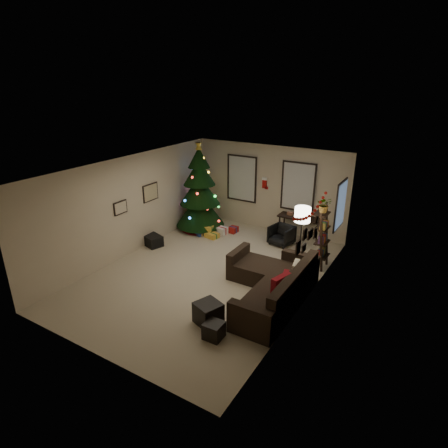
{
  "coord_description": "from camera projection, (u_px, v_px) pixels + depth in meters",
  "views": [
    {
      "loc": [
        4.64,
        -6.94,
        4.6
      ],
      "look_at": [
        0.1,
        0.6,
        1.15
      ],
      "focal_mm": 30.19,
      "sensor_mm": 36.0,
      "label": 1
    }
  ],
  "objects": [
    {
      "name": "wall_left",
      "position": [
        130.0,
        206.0,
        10.15
      ],
      "size": [
        0.0,
        7.0,
        7.0
      ],
      "primitive_type": "plane",
      "rotation": [
        1.57,
        0.0,
        1.57
      ],
      "color": "#C1B193",
      "rests_on": "floor"
    },
    {
      "name": "window_back_left",
      "position": [
        242.0,
        178.0,
        12.1
      ],
      "size": [
        1.05,
        0.06,
        1.5
      ],
      "color": "#728CB2",
      "rests_on": "wall_back"
    },
    {
      "name": "desk_chair",
      "position": [
        281.0,
        235.0,
        10.96
      ],
      "size": [
        0.66,
        0.63,
        0.59
      ],
      "primitive_type": "imported",
      "rotation": [
        0.0,
        0.0,
        -0.19
      ],
      "color": "black",
      "rests_on": "floor"
    },
    {
      "name": "desk",
      "position": [
        300.0,
        220.0,
        11.21
      ],
      "size": [
        1.33,
        0.47,
        0.72
      ],
      "color": "black",
      "rests_on": "floor"
    },
    {
      "name": "wall_right",
      "position": [
        309.0,
        246.0,
        7.75
      ],
      "size": [
        0.0,
        7.0,
        7.0
      ],
      "primitive_type": "plane",
      "rotation": [
        1.57,
        0.0,
        -1.57
      ],
      "color": "#C1B193",
      "rests_on": "floor"
    },
    {
      "name": "ottoman_far",
      "position": [
        214.0,
        330.0,
        7.06
      ],
      "size": [
        0.35,
        0.35,
        0.33
      ],
      "primitive_type": "cube",
      "rotation": [
        0.0,
        0.0,
        0.01
      ],
      "color": "black",
      "rests_on": "floor"
    },
    {
      "name": "ceiling",
      "position": [
        206.0,
        167.0,
        8.46
      ],
      "size": [
        7.0,
        7.0,
        0.0
      ],
      "primitive_type": "plane",
      "rotation": [
        3.14,
        0.0,
        0.0
      ],
      "color": "white",
      "rests_on": "floor"
    },
    {
      "name": "storage_bin",
      "position": [
        152.0,
        240.0,
        10.98
      ],
      "size": [
        0.71,
        0.58,
        0.31
      ],
      "primitive_type": "cube",
      "rotation": [
        0.0,
        0.0,
        -0.31
      ],
      "color": "black",
      "rests_on": "floor"
    },
    {
      "name": "pillow_cream",
      "position": [
        296.0,
        270.0,
        8.27
      ],
      "size": [
        0.18,
        0.41,
        0.39
      ],
      "primitive_type": "cube",
      "rotation": [
        0.0,
        0.0,
        0.19
      ],
      "color": "beige",
      "rests_on": "sofa"
    },
    {
      "name": "stocking_left",
      "position": [
        265.0,
        183.0,
        11.72
      ],
      "size": [
        0.2,
        0.05,
        0.36
      ],
      "color": "#990F0C",
      "rests_on": "wall_back"
    },
    {
      "name": "potted_plant",
      "position": [
        325.0,
        202.0,
        8.94
      ],
      "size": [
        0.55,
        0.51,
        0.5
      ],
      "primitive_type": "imported",
      "rotation": [
        0.0,
        0.0,
        0.31
      ],
      "color": "#4C4C4C",
      "rests_on": "bookshelf"
    },
    {
      "name": "presents",
      "position": [
        210.0,
        229.0,
        11.86
      ],
      "size": [
        1.5,
        1.01,
        0.3
      ],
      "rotation": [
        0.0,
        0.0,
        0.18
      ],
      "color": "silver",
      "rests_on": "floor"
    },
    {
      "name": "wall_back",
      "position": [
        269.0,
        188.0,
        11.74
      ],
      "size": [
        5.0,
        0.0,
        5.0
      ],
      "primitive_type": "plane",
      "rotation": [
        1.57,
        0.0,
        0.0
      ],
      "color": "#C1B193",
      "rests_on": "floor"
    },
    {
      "name": "ottoman_near",
      "position": [
        208.0,
        313.0,
        7.47
      ],
      "size": [
        0.6,
        0.6,
        0.45
      ],
      "primitive_type": "cube",
      "rotation": [
        0.0,
        0.0,
        -0.36
      ],
      "color": "black",
      "rests_on": "floor"
    },
    {
      "name": "art_abstract",
      "position": [
        120.0,
        208.0,
        9.82
      ],
      "size": [
        0.04,
        0.45,
        0.35
      ],
      "color": "black",
      "rests_on": "wall_left"
    },
    {
      "name": "sofa",
      "position": [
        273.0,
        286.0,
        8.32
      ],
      "size": [
        1.95,
        2.82,
        0.88
      ],
      "color": "black",
      "rests_on": "floor"
    },
    {
      "name": "floor_lamp",
      "position": [
        302.0,
        219.0,
        8.83
      ],
      "size": [
        0.38,
        0.38,
        1.78
      ],
      "rotation": [
        0.0,
        0.0,
        0.11
      ],
      "color": "black",
      "rests_on": "floor"
    },
    {
      "name": "gallery",
      "position": [
        307.0,
        237.0,
        7.62
      ],
      "size": [
        0.03,
        1.25,
        0.54
      ],
      "color": "black",
      "rests_on": "wall_right"
    },
    {
      "name": "window_back_right",
      "position": [
        298.0,
        187.0,
        11.19
      ],
      "size": [
        1.05,
        0.06,
        1.5
      ],
      "color": "#728CB2",
      "rests_on": "wall_back"
    },
    {
      "name": "pillow_red_b",
      "position": [
        285.0,
        282.0,
        7.77
      ],
      "size": [
        0.19,
        0.41,
        0.4
      ],
      "primitive_type": "cube",
      "rotation": [
        0.0,
        0.0,
        0.23
      ],
      "color": "maroon",
      "rests_on": "sofa"
    },
    {
      "name": "stocking_right",
      "position": [
        275.0,
        187.0,
        11.65
      ],
      "size": [
        0.2,
        0.05,
        0.36
      ],
      "color": "#990F0C",
      "rests_on": "wall_back"
    },
    {
      "name": "pillow_red_a",
      "position": [
        281.0,
        287.0,
        7.61
      ],
      "size": [
        0.26,
        0.51,
        0.49
      ],
      "primitive_type": "cube",
      "rotation": [
        0.0,
        0.0,
        -0.29
      ],
      "color": "maroon",
      "rests_on": "sofa"
    },
    {
      "name": "bookshelf",
      "position": [
        323.0,
        238.0,
        9.46
      ],
      "size": [
        0.3,
        0.5,
        1.69
      ],
      "color": "black",
      "rests_on": "floor"
    },
    {
      "name": "art_map",
      "position": [
        150.0,
        192.0,
        10.72
      ],
      "size": [
        0.04,
        0.6,
        0.5
      ],
      "color": "black",
      "rests_on": "wall_left"
    },
    {
      "name": "christmas_tree",
      "position": [
        200.0,
        193.0,
        11.81
      ],
      "size": [
        1.54,
        1.54,
        2.87
      ],
      "rotation": [
        0.0,
        0.0,
        0.35
      ],
      "color": "black",
      "rests_on": "floor"
    },
    {
      "name": "floor",
      "position": [
        208.0,
        273.0,
        9.44
      ],
      "size": [
        7.0,
        7.0,
        0.0
      ],
      "primitive_type": "plane",
      "color": "tan",
      "rests_on": "ground"
    },
    {
      "name": "garland",
      "position": [
        311.0,
        209.0,
        7.58
      ],
      "size": [
        0.08,
        1.9,
        0.3
      ],
      "primitive_type": null,
      "color": "#A5140C",
      "rests_on": "wall_right"
    },
    {
      "name": "wall_front",
      "position": [
        90.0,
        290.0,
        6.16
      ],
      "size": [
        5.0,
        0.0,
        5.0
      ],
      "primitive_type": "plane",
      "rotation": [
        -1.57,
        0.0,
        0.0
      ],
      "color": "#C1B193",
      "rests_on": "floor"
    },
    {
      "name": "window_right_wall",
      "position": [
        341.0,
        205.0,
        9.74
      ],
      "size": [
        0.06,
        0.9,
        1.3
      ],
      "color": "#728CB2",
      "rests_on": "wall_right"
    }
  ]
}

